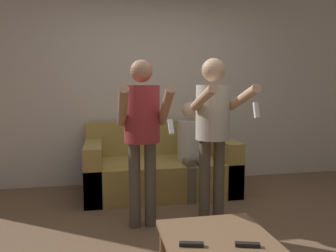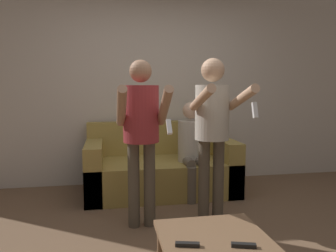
{
  "view_description": "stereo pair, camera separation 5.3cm",
  "coord_description": "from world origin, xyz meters",
  "px_view_note": "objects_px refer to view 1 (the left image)",
  "views": [
    {
      "loc": [
        -0.64,
        -2.5,
        1.31
      ],
      "look_at": [
        0.05,
        0.98,
        0.9
      ],
      "focal_mm": 35.0,
      "sensor_mm": 36.0,
      "label": 1
    },
    {
      "loc": [
        -0.58,
        -2.51,
        1.31
      ],
      "look_at": [
        0.05,
        0.98,
        0.9
      ],
      "focal_mm": 35.0,
      "sensor_mm": 36.0,
      "label": 2
    }
  ],
  "objects_px": {
    "person_standing_left": "(142,125)",
    "person_seated": "(191,145)",
    "person_standing_right": "(213,121)",
    "coffee_table": "(216,240)",
    "remote_near": "(247,245)",
    "couch": "(160,169)",
    "remote_far": "(191,244)"
  },
  "relations": [
    {
      "from": "remote_far",
      "to": "couch",
      "type": "bearing_deg",
      "value": 85.3
    },
    {
      "from": "person_standing_left",
      "to": "coffee_table",
      "type": "relative_size",
      "value": 2.22
    },
    {
      "from": "person_standing_right",
      "to": "remote_near",
      "type": "distance_m",
      "value": 1.37
    },
    {
      "from": "couch",
      "to": "remote_near",
      "type": "xyz_separation_m",
      "value": [
        0.16,
        -2.23,
        0.07
      ]
    },
    {
      "from": "remote_near",
      "to": "remote_far",
      "type": "bearing_deg",
      "value": 167.88
    },
    {
      "from": "person_seated",
      "to": "remote_far",
      "type": "height_order",
      "value": "person_seated"
    },
    {
      "from": "person_seated",
      "to": "remote_far",
      "type": "bearing_deg",
      "value": -105.28
    },
    {
      "from": "person_seated",
      "to": "remote_far",
      "type": "xyz_separation_m",
      "value": [
        -0.53,
        -1.92,
        -0.27
      ]
    },
    {
      "from": "coffee_table",
      "to": "remote_far",
      "type": "relative_size",
      "value": 4.58
    },
    {
      "from": "person_standing_right",
      "to": "remote_far",
      "type": "distance_m",
      "value": 1.39
    },
    {
      "from": "person_standing_left",
      "to": "person_seated",
      "type": "distance_m",
      "value": 1.11
    },
    {
      "from": "coffee_table",
      "to": "person_standing_right",
      "type": "bearing_deg",
      "value": 72.46
    },
    {
      "from": "coffee_table",
      "to": "remote_far",
      "type": "xyz_separation_m",
      "value": [
        -0.2,
        -0.12,
        0.05
      ]
    },
    {
      "from": "remote_far",
      "to": "person_seated",
      "type": "bearing_deg",
      "value": 74.72
    },
    {
      "from": "person_standing_right",
      "to": "remote_near",
      "type": "relative_size",
      "value": 10.34
    },
    {
      "from": "couch",
      "to": "person_standing_left",
      "type": "distance_m",
      "value": 1.29
    },
    {
      "from": "person_standing_left",
      "to": "person_seated",
      "type": "xyz_separation_m",
      "value": [
        0.69,
        0.79,
        -0.35
      ]
    },
    {
      "from": "couch",
      "to": "remote_far",
      "type": "bearing_deg",
      "value": -94.7
    },
    {
      "from": "person_standing_right",
      "to": "coffee_table",
      "type": "bearing_deg",
      "value": -107.54
    },
    {
      "from": "person_standing_right",
      "to": "coffee_table",
      "type": "relative_size",
      "value": 2.25
    },
    {
      "from": "coffee_table",
      "to": "remote_far",
      "type": "height_order",
      "value": "remote_far"
    },
    {
      "from": "couch",
      "to": "coffee_table",
      "type": "height_order",
      "value": "couch"
    },
    {
      "from": "person_seated",
      "to": "remote_near",
      "type": "relative_size",
      "value": 7.43
    },
    {
      "from": "couch",
      "to": "person_standing_right",
      "type": "height_order",
      "value": "person_standing_right"
    },
    {
      "from": "couch",
      "to": "person_seated",
      "type": "relative_size",
      "value": 1.61
    },
    {
      "from": "couch",
      "to": "person_standing_left",
      "type": "bearing_deg",
      "value": -108.33
    },
    {
      "from": "person_standing_right",
      "to": "remote_far",
      "type": "relative_size",
      "value": 10.32
    },
    {
      "from": "person_seated",
      "to": "coffee_table",
      "type": "bearing_deg",
      "value": -100.14
    },
    {
      "from": "remote_near",
      "to": "person_standing_left",
      "type": "bearing_deg",
      "value": 112.52
    },
    {
      "from": "couch",
      "to": "coffee_table",
      "type": "xyz_separation_m",
      "value": [
        0.03,
        -2.04,
        0.02
      ]
    },
    {
      "from": "remote_near",
      "to": "coffee_table",
      "type": "bearing_deg",
      "value": 123.87
    },
    {
      "from": "person_standing_left",
      "to": "coffee_table",
      "type": "xyz_separation_m",
      "value": [
        0.37,
        -1.01,
        -0.66
      ]
    }
  ]
}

